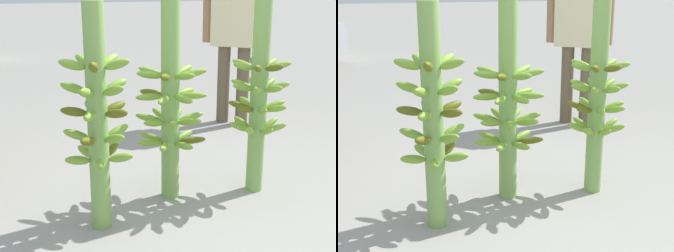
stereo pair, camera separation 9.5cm
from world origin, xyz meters
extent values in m
plane|color=gray|center=(0.00, 0.00, 0.00)|extent=(80.00, 80.00, 0.00)
cylinder|color=#7AA851|center=(-0.61, 0.33, 0.65)|extent=(0.12, 0.12, 1.30)
ellipsoid|color=#75A333|center=(-0.64, 0.45, 0.97)|extent=(0.08, 0.16, 0.09)
ellipsoid|color=#75A333|center=(-0.73, 0.34, 0.97)|extent=(0.16, 0.06, 0.09)
ellipsoid|color=#545914|center=(-0.66, 0.22, 0.97)|extent=(0.11, 0.16, 0.09)
ellipsoid|color=#75A333|center=(-0.51, 0.25, 0.97)|extent=(0.15, 0.14, 0.09)
ellipsoid|color=#75A333|center=(-0.50, 0.40, 0.97)|extent=(0.16, 0.12, 0.09)
ellipsoid|color=#75A333|center=(-0.49, 0.35, 0.83)|extent=(0.16, 0.08, 0.09)
ellipsoid|color=#75A333|center=(-0.59, 0.46, 0.83)|extent=(0.07, 0.16, 0.09)
ellipsoid|color=#75A333|center=(-0.72, 0.39, 0.83)|extent=(0.16, 0.11, 0.09)
ellipsoid|color=#75A333|center=(-0.69, 0.24, 0.83)|extent=(0.14, 0.15, 0.09)
ellipsoid|color=#75A333|center=(-0.55, 0.22, 0.83)|extent=(0.12, 0.16, 0.09)
ellipsoid|color=#545914|center=(-0.53, 0.23, 0.70)|extent=(0.13, 0.15, 0.07)
ellipsoid|color=#545914|center=(-0.49, 0.37, 0.70)|extent=(0.16, 0.09, 0.07)
ellipsoid|color=#75A333|center=(-0.61, 0.46, 0.70)|extent=(0.05, 0.15, 0.07)
ellipsoid|color=#545914|center=(-0.73, 0.37, 0.70)|extent=(0.16, 0.10, 0.07)
ellipsoid|color=#75A333|center=(-0.68, 0.23, 0.70)|extent=(0.13, 0.15, 0.07)
ellipsoid|color=#545914|center=(-0.59, 0.46, 0.57)|extent=(0.08, 0.16, 0.09)
ellipsoid|color=#75A333|center=(-0.72, 0.39, 0.57)|extent=(0.16, 0.12, 0.09)
ellipsoid|color=#545914|center=(-0.70, 0.25, 0.57)|extent=(0.15, 0.14, 0.09)
ellipsoid|color=#75A333|center=(-0.55, 0.22, 0.57)|extent=(0.11, 0.16, 0.09)
ellipsoid|color=#75A333|center=(-0.49, 0.35, 0.57)|extent=(0.16, 0.07, 0.09)
ellipsoid|color=#75A333|center=(-0.73, 0.33, 0.44)|extent=(0.15, 0.05, 0.08)
ellipsoid|color=#75A333|center=(-0.65, 0.21, 0.44)|extent=(0.09, 0.16, 0.08)
ellipsoid|color=#75A333|center=(-0.50, 0.26, 0.44)|extent=(0.15, 0.13, 0.08)
ellipsoid|color=#545914|center=(-0.51, 0.41, 0.44)|extent=(0.15, 0.13, 0.08)
ellipsoid|color=#75A333|center=(-0.65, 0.45, 0.44)|extent=(0.10, 0.16, 0.08)
cylinder|color=#7AA851|center=(-0.06, 0.51, 0.66)|extent=(0.12, 0.12, 1.32)
ellipsoid|color=#75A333|center=(0.07, 0.57, 0.84)|extent=(0.18, 0.12, 0.08)
ellipsoid|color=#75A333|center=(-0.02, 0.65, 0.84)|extent=(0.09, 0.19, 0.08)
ellipsoid|color=#75A333|center=(-0.14, 0.63, 0.84)|extent=(0.15, 0.17, 0.08)
ellipsoid|color=#75A333|center=(-0.20, 0.52, 0.84)|extent=(0.18, 0.05, 0.08)
ellipsoid|color=#545914|center=(-0.15, 0.40, 0.84)|extent=(0.15, 0.17, 0.08)
ellipsoid|color=#75A333|center=(-0.03, 0.37, 0.84)|extent=(0.08, 0.19, 0.08)
ellipsoid|color=#75A333|center=(0.07, 0.45, 0.84)|extent=(0.18, 0.12, 0.08)
ellipsoid|color=#545914|center=(-0.14, 0.63, 0.70)|extent=(0.13, 0.17, 0.05)
ellipsoid|color=#75A333|center=(-0.20, 0.53, 0.70)|extent=(0.18, 0.06, 0.05)
ellipsoid|color=#75A333|center=(-0.16, 0.41, 0.70)|extent=(0.16, 0.16, 0.05)
ellipsoid|color=#75A333|center=(-0.04, 0.37, 0.70)|extent=(0.07, 0.18, 0.05)
ellipsoid|color=#75A333|center=(0.06, 0.44, 0.70)|extent=(0.18, 0.13, 0.05)
ellipsoid|color=#75A333|center=(0.08, 0.56, 0.70)|extent=(0.18, 0.10, 0.05)
ellipsoid|color=#545914|center=(-0.01, 0.65, 0.70)|extent=(0.10, 0.18, 0.05)
ellipsoid|color=#75A333|center=(0.04, 0.61, 0.54)|extent=(0.16, 0.16, 0.08)
ellipsoid|color=#75A333|center=(-0.07, 0.65, 0.54)|extent=(0.06, 0.19, 0.08)
ellipsoid|color=#75A333|center=(-0.18, 0.59, 0.54)|extent=(0.18, 0.14, 0.08)
ellipsoid|color=#75A333|center=(-0.19, 0.47, 0.54)|extent=(0.19, 0.10, 0.08)
ellipsoid|color=#75A333|center=(-0.11, 0.38, 0.54)|extent=(0.11, 0.19, 0.08)
ellipsoid|color=#75A333|center=(0.01, 0.39, 0.54)|extent=(0.13, 0.18, 0.08)
ellipsoid|color=#75A333|center=(0.08, 0.49, 0.54)|extent=(0.19, 0.07, 0.08)
ellipsoid|color=#75A333|center=(-0.20, 0.52, 0.40)|extent=(0.18, 0.06, 0.07)
ellipsoid|color=#75A333|center=(-0.15, 0.41, 0.40)|extent=(0.15, 0.16, 0.07)
ellipsoid|color=#75A333|center=(-0.04, 0.37, 0.40)|extent=(0.07, 0.19, 0.07)
ellipsoid|color=#545914|center=(0.07, 0.44, 0.40)|extent=(0.18, 0.13, 0.07)
ellipsoid|color=#75A333|center=(0.07, 0.57, 0.40)|extent=(0.18, 0.11, 0.07)
ellipsoid|color=#75A333|center=(-0.02, 0.65, 0.40)|extent=(0.09, 0.19, 0.07)
ellipsoid|color=#75A333|center=(-0.14, 0.63, 0.40)|extent=(0.14, 0.17, 0.07)
cylinder|color=#7AA851|center=(0.51, 0.35, 0.65)|extent=(0.11, 0.11, 1.29)
ellipsoid|color=#545914|center=(0.53, 0.22, 0.87)|extent=(0.06, 0.16, 0.08)
ellipsoid|color=#75A333|center=(0.62, 0.28, 0.87)|extent=(0.15, 0.12, 0.08)
ellipsoid|color=#75A333|center=(0.63, 0.39, 0.87)|extent=(0.16, 0.09, 0.08)
ellipsoid|color=#545914|center=(0.55, 0.46, 0.87)|extent=(0.09, 0.16, 0.08)
ellipsoid|color=#75A333|center=(0.45, 0.45, 0.87)|extent=(0.12, 0.15, 0.08)
ellipsoid|color=#75A333|center=(0.39, 0.36, 0.87)|extent=(0.16, 0.06, 0.08)
ellipsoid|color=#545914|center=(0.42, 0.26, 0.87)|extent=(0.14, 0.14, 0.08)
ellipsoid|color=#75A333|center=(0.43, 0.26, 0.74)|extent=(0.14, 0.14, 0.08)
ellipsoid|color=#75A333|center=(0.53, 0.22, 0.74)|extent=(0.06, 0.16, 0.08)
ellipsoid|color=#75A333|center=(0.62, 0.28, 0.74)|extent=(0.16, 0.12, 0.08)
ellipsoid|color=#75A333|center=(0.63, 0.39, 0.74)|extent=(0.16, 0.10, 0.08)
ellipsoid|color=#75A333|center=(0.55, 0.47, 0.74)|extent=(0.09, 0.16, 0.08)
ellipsoid|color=#75A333|center=(0.44, 0.45, 0.74)|extent=(0.12, 0.15, 0.08)
ellipsoid|color=#75A333|center=(0.39, 0.36, 0.74)|extent=(0.16, 0.06, 0.08)
ellipsoid|color=#75A333|center=(0.61, 0.43, 0.60)|extent=(0.15, 0.13, 0.08)
ellipsoid|color=#75A333|center=(0.51, 0.47, 0.60)|extent=(0.05, 0.16, 0.08)
ellipsoid|color=#545914|center=(0.41, 0.42, 0.60)|extent=(0.15, 0.13, 0.08)
ellipsoid|color=#545914|center=(0.39, 0.31, 0.60)|extent=(0.16, 0.08, 0.08)
ellipsoid|color=#75A333|center=(0.46, 0.23, 0.60)|extent=(0.10, 0.16, 0.08)
ellipsoid|color=#75A333|center=(0.57, 0.24, 0.60)|extent=(0.11, 0.16, 0.08)
ellipsoid|color=#75A333|center=(0.64, 0.32, 0.60)|extent=(0.16, 0.07, 0.08)
ellipsoid|color=#75A333|center=(0.63, 0.36, 0.46)|extent=(0.16, 0.06, 0.10)
ellipsoid|color=#545914|center=(0.58, 0.45, 0.46)|extent=(0.12, 0.15, 0.10)
ellipsoid|color=#75A333|center=(0.47, 0.46, 0.46)|extent=(0.09, 0.16, 0.10)
ellipsoid|color=#75A333|center=(0.40, 0.39, 0.46)|extent=(0.16, 0.09, 0.10)
ellipsoid|color=#75A333|center=(0.41, 0.28, 0.46)|extent=(0.15, 0.12, 0.10)
ellipsoid|color=#75A333|center=(0.50, 0.23, 0.46)|extent=(0.06, 0.16, 0.10)
ellipsoid|color=#75A333|center=(0.60, 0.26, 0.46)|extent=(0.14, 0.14, 0.10)
cylinder|color=brown|center=(1.40, 1.74, 0.40)|extent=(0.18, 0.18, 0.79)
cylinder|color=brown|center=(1.27, 1.89, 0.40)|extent=(0.18, 0.18, 0.79)
cube|color=beige|center=(1.34, 1.81, 1.07)|extent=(0.45, 0.47, 0.56)
cylinder|color=#936B4C|center=(1.52, 1.60, 1.09)|extent=(0.15, 0.15, 0.53)
cylinder|color=#936B4C|center=(1.15, 2.03, 1.09)|extent=(0.15, 0.15, 0.53)
camera|label=1|loc=(-1.40, -2.06, 1.36)|focal=50.00mm
camera|label=2|loc=(-1.31, -2.11, 1.36)|focal=50.00mm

